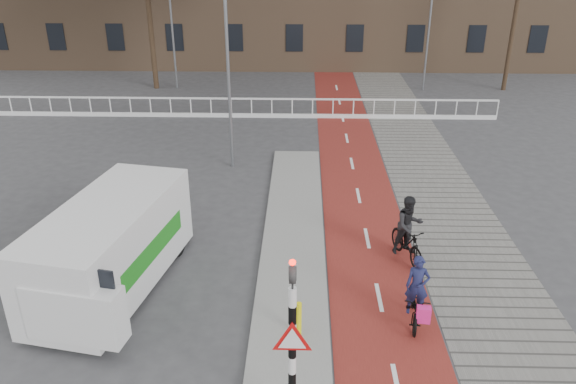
{
  "coord_description": "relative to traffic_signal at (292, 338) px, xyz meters",
  "views": [
    {
      "loc": [
        -0.46,
        -9.7,
        8.3
      ],
      "look_at": [
        -0.87,
        5.0,
        1.5
      ],
      "focal_mm": 35.0,
      "sensor_mm": 36.0,
      "label": 1
    }
  ],
  "objects": [
    {
      "name": "cyclist_near",
      "position": [
        2.8,
        3.1,
        -1.41
      ],
      "size": [
        0.78,
        1.68,
        1.72
      ],
      "rotation": [
        0.0,
        0.0,
        -0.14
      ],
      "color": "black",
      "rests_on": "bike_lane"
    },
    {
      "name": "tree_mid",
      "position": [
        -8.51,
        24.65,
        2.07
      ],
      "size": [
        0.3,
        0.3,
        8.12
      ],
      "primitive_type": "cylinder",
      "color": "black",
      "rests_on": "ground"
    },
    {
      "name": "streetlight_near",
      "position": [
        -2.6,
        12.6,
        1.94
      ],
      "size": [
        0.12,
        0.12,
        7.86
      ],
      "primitive_type": "cylinder",
      "color": "slate",
      "rests_on": "ground"
    },
    {
      "name": "streetlight_right",
      "position": [
        7.1,
        24.69,
        1.6
      ],
      "size": [
        0.12,
        0.12,
        7.18
      ],
      "primitive_type": "cylinder",
      "color": "slate",
      "rests_on": "ground"
    },
    {
      "name": "curb_island",
      "position": [
        -0.1,
        6.02,
        -1.93
      ],
      "size": [
        1.8,
        16.0,
        0.12
      ],
      "primitive_type": "cube",
      "color": "gray",
      "rests_on": "ground"
    },
    {
      "name": "sidewalk",
      "position": [
        4.9,
        12.02,
        -1.98
      ],
      "size": [
        3.0,
        60.0,
        0.01
      ],
      "primitive_type": "cube",
      "color": "slate",
      "rests_on": "ground"
    },
    {
      "name": "cyclist_far",
      "position": [
        3.05,
        5.84,
        -1.18
      ],
      "size": [
        1.05,
        1.86,
        1.93
      ],
      "rotation": [
        0.0,
        0.0,
        0.32
      ],
      "color": "black",
      "rests_on": "bike_lane"
    },
    {
      "name": "bollard",
      "position": [
        0.1,
        2.41,
        -1.45
      ],
      "size": [
        0.12,
        0.12,
        0.84
      ],
      "primitive_type": "cylinder",
      "color": "yellow",
      "rests_on": "curb_island"
    },
    {
      "name": "streetlight_left",
      "position": [
        -7.32,
        24.78,
        2.06
      ],
      "size": [
        0.12,
        0.12,
        8.1
      ],
      "primitive_type": "cylinder",
      "color": "slate",
      "rests_on": "ground"
    },
    {
      "name": "bike_lane",
      "position": [
        2.1,
        12.02,
        -1.98
      ],
      "size": [
        2.5,
        60.0,
        0.01
      ],
      "primitive_type": "cube",
      "color": "maroon",
      "rests_on": "ground"
    },
    {
      "name": "ground",
      "position": [
        0.6,
        2.02,
        -1.99
      ],
      "size": [
        120.0,
        120.0,
        0.0
      ],
      "primitive_type": "plane",
      "color": "#38383A",
      "rests_on": "ground"
    },
    {
      "name": "van",
      "position": [
        -4.63,
        4.33,
        -0.78
      ],
      "size": [
        3.09,
        5.64,
        2.29
      ],
      "rotation": [
        0.0,
        0.0,
        -0.19
      ],
      "color": "silver",
      "rests_on": "ground"
    },
    {
      "name": "traffic_signal",
      "position": [
        0.0,
        0.0,
        0.0
      ],
      "size": [
        0.8,
        0.8,
        3.68
      ],
      "color": "black",
      "rests_on": "curb_island"
    },
    {
      "name": "railing",
      "position": [
        -4.4,
        19.02,
        -1.68
      ],
      "size": [
        28.0,
        0.1,
        0.99
      ],
      "color": "silver",
      "rests_on": "ground"
    },
    {
      "name": "tree_right",
      "position": [
        11.78,
        24.79,
        2.13
      ],
      "size": [
        0.25,
        0.25,
        8.24
      ],
      "primitive_type": "cylinder",
      "color": "black",
      "rests_on": "ground"
    }
  ]
}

